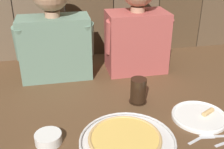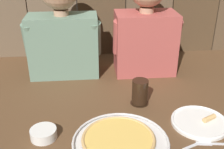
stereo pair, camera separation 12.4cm
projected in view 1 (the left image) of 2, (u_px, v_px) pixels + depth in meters
name	position (u px, v px, depth m)	size (l,w,h in m)	color
ground_plane	(115.00, 121.00, 1.23)	(3.20, 3.20, 0.00)	brown
pizza_tray	(126.00, 140.00, 1.10)	(0.38, 0.38, 0.03)	silver
dinner_plate	(199.00, 116.00, 1.25)	(0.25, 0.25, 0.03)	white
drinking_glass	(138.00, 91.00, 1.35)	(0.09, 0.09, 0.12)	black
dipping_bowl	(48.00, 138.00, 1.09)	(0.11, 0.11, 0.04)	white
table_fork	(201.00, 137.00, 1.12)	(0.13, 0.06, 0.01)	silver
table_knife	(218.00, 136.00, 1.13)	(0.16, 0.04, 0.01)	silver
diner_left	(54.00, 29.00, 1.50)	(0.42, 0.20, 0.58)	slate
diner_right	(137.00, 25.00, 1.59)	(0.38, 0.21, 0.59)	#AD4C47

